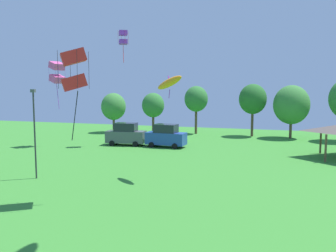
{
  "coord_description": "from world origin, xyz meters",
  "views": [
    {
      "loc": [
        5.25,
        -0.28,
        6.82
      ],
      "look_at": [
        0.42,
        14.79,
        5.13
      ],
      "focal_mm": 38.0,
      "sensor_mm": 36.0,
      "label": 1
    }
  ],
  "objects_px": {
    "kite_flying_2": "(169,83)",
    "treeline_tree_4": "(291,105)",
    "kite_flying_0": "(74,70)",
    "treeline_tree_1": "(153,105)",
    "parked_car_leftmost": "(126,134)",
    "kite_flying_9": "(57,72)",
    "treeline_tree_0": "(114,107)",
    "kite_flying_4": "(123,38)",
    "parked_car_second_from_left": "(166,136)",
    "treeline_tree_3": "(253,99)",
    "light_post_0": "(35,129)",
    "treeline_tree_2": "(196,99)"
  },
  "relations": [
    {
      "from": "kite_flying_9",
      "to": "treeline_tree_1",
      "type": "relative_size",
      "value": 0.91
    },
    {
      "from": "light_post_0",
      "to": "treeline_tree_2",
      "type": "distance_m",
      "value": 30.1
    },
    {
      "from": "parked_car_second_from_left",
      "to": "treeline_tree_1",
      "type": "bearing_deg",
      "value": 121.15
    },
    {
      "from": "kite_flying_4",
      "to": "light_post_0",
      "type": "bearing_deg",
      "value": -88.97
    },
    {
      "from": "light_post_0",
      "to": "treeline_tree_2",
      "type": "relative_size",
      "value": 0.94
    },
    {
      "from": "kite_flying_2",
      "to": "treeline_tree_3",
      "type": "height_order",
      "value": "kite_flying_2"
    },
    {
      "from": "kite_flying_2",
      "to": "kite_flying_9",
      "type": "height_order",
      "value": "kite_flying_9"
    },
    {
      "from": "kite_flying_0",
      "to": "treeline_tree_4",
      "type": "distance_m",
      "value": 35.35
    },
    {
      "from": "kite_flying_2",
      "to": "treeline_tree_4",
      "type": "bearing_deg",
      "value": 70.19
    },
    {
      "from": "kite_flying_0",
      "to": "parked_car_leftmost",
      "type": "bearing_deg",
      "value": 106.61
    },
    {
      "from": "parked_car_second_from_left",
      "to": "treeline_tree_1",
      "type": "xyz_separation_m",
      "value": [
        -5.33,
        10.26,
        3.0
      ]
    },
    {
      "from": "treeline_tree_0",
      "to": "treeline_tree_1",
      "type": "height_order",
      "value": "treeline_tree_1"
    },
    {
      "from": "treeline_tree_0",
      "to": "treeline_tree_4",
      "type": "distance_m",
      "value": 25.93
    },
    {
      "from": "treeline_tree_3",
      "to": "treeline_tree_1",
      "type": "bearing_deg",
      "value": -170.73
    },
    {
      "from": "treeline_tree_1",
      "to": "parked_car_leftmost",
      "type": "bearing_deg",
      "value": -88.19
    },
    {
      "from": "treeline_tree_0",
      "to": "parked_car_leftmost",
      "type": "bearing_deg",
      "value": -57.17
    },
    {
      "from": "kite_flying_2",
      "to": "parked_car_leftmost",
      "type": "height_order",
      "value": "kite_flying_2"
    },
    {
      "from": "kite_flying_0",
      "to": "treeline_tree_4",
      "type": "height_order",
      "value": "kite_flying_0"
    },
    {
      "from": "light_post_0",
      "to": "treeline_tree_2",
      "type": "bearing_deg",
      "value": 79.61
    },
    {
      "from": "treeline_tree_3",
      "to": "treeline_tree_4",
      "type": "height_order",
      "value": "treeline_tree_3"
    },
    {
      "from": "treeline_tree_0",
      "to": "treeline_tree_1",
      "type": "relative_size",
      "value": 0.99
    },
    {
      "from": "kite_flying_0",
      "to": "treeline_tree_3",
      "type": "height_order",
      "value": "kite_flying_0"
    },
    {
      "from": "kite_flying_2",
      "to": "treeline_tree_3",
      "type": "xyz_separation_m",
      "value": [
        4.08,
        26.05,
        -1.96
      ]
    },
    {
      "from": "treeline_tree_2",
      "to": "parked_car_leftmost",
      "type": "bearing_deg",
      "value": -112.96
    },
    {
      "from": "kite_flying_4",
      "to": "treeline_tree_3",
      "type": "xyz_separation_m",
      "value": [
        13.96,
        12.68,
        -7.42
      ]
    },
    {
      "from": "kite_flying_4",
      "to": "kite_flying_2",
      "type": "bearing_deg",
      "value": -53.55
    },
    {
      "from": "parked_car_leftmost",
      "to": "treeline_tree_1",
      "type": "xyz_separation_m",
      "value": [
        -0.33,
        10.39,
        2.99
      ]
    },
    {
      "from": "kite_flying_9",
      "to": "parked_car_leftmost",
      "type": "height_order",
      "value": "kite_flying_9"
    },
    {
      "from": "kite_flying_0",
      "to": "kite_flying_9",
      "type": "relative_size",
      "value": 0.96
    },
    {
      "from": "treeline_tree_4",
      "to": "kite_flying_2",
      "type": "bearing_deg",
      "value": -109.81
    },
    {
      "from": "kite_flying_9",
      "to": "parked_car_second_from_left",
      "type": "height_order",
      "value": "kite_flying_9"
    },
    {
      "from": "treeline_tree_2",
      "to": "treeline_tree_4",
      "type": "bearing_deg",
      "value": -3.15
    },
    {
      "from": "kite_flying_0",
      "to": "kite_flying_2",
      "type": "bearing_deg",
      "value": 63.39
    },
    {
      "from": "parked_car_leftmost",
      "to": "treeline_tree_3",
      "type": "relative_size",
      "value": 0.65
    },
    {
      "from": "treeline_tree_3",
      "to": "light_post_0",
      "type": "bearing_deg",
      "value": -115.05
    },
    {
      "from": "kite_flying_2",
      "to": "light_post_0",
      "type": "height_order",
      "value": "kite_flying_2"
    },
    {
      "from": "kite_flying_2",
      "to": "treeline_tree_4",
      "type": "relative_size",
      "value": 0.36
    },
    {
      "from": "parked_car_leftmost",
      "to": "treeline_tree_2",
      "type": "xyz_separation_m",
      "value": [
        5.52,
        13.04,
        3.88
      ]
    },
    {
      "from": "treeline_tree_1",
      "to": "parked_car_second_from_left",
      "type": "bearing_deg",
      "value": -62.53
    },
    {
      "from": "kite_flying_0",
      "to": "kite_flying_2",
      "type": "xyz_separation_m",
      "value": [
        3.57,
        7.12,
        -0.64
      ]
    },
    {
      "from": "light_post_0",
      "to": "parked_car_leftmost",
      "type": "bearing_deg",
      "value": 90.35
    },
    {
      "from": "light_post_0",
      "to": "treeline_tree_1",
      "type": "xyz_separation_m",
      "value": [
        -0.43,
        26.93,
        0.52
      ]
    },
    {
      "from": "kite_flying_0",
      "to": "parked_car_second_from_left",
      "type": "relative_size",
      "value": 1.14
    },
    {
      "from": "kite_flying_0",
      "to": "treeline_tree_1",
      "type": "height_order",
      "value": "kite_flying_0"
    },
    {
      "from": "kite_flying_9",
      "to": "treeline_tree_0",
      "type": "relative_size",
      "value": 0.92
    },
    {
      "from": "kite_flying_9",
      "to": "treeline_tree_0",
      "type": "bearing_deg",
      "value": 87.84
    },
    {
      "from": "kite_flying_4",
      "to": "parked_car_second_from_left",
      "type": "relative_size",
      "value": 0.79
    },
    {
      "from": "kite_flying_4",
      "to": "treeline_tree_4",
      "type": "xyz_separation_m",
      "value": [
        19.12,
        12.28,
        -8.11
      ]
    },
    {
      "from": "treeline_tree_1",
      "to": "treeline_tree_4",
      "type": "distance_m",
      "value": 19.35
    },
    {
      "from": "treeline_tree_1",
      "to": "treeline_tree_4",
      "type": "relative_size",
      "value": 0.85
    }
  ]
}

